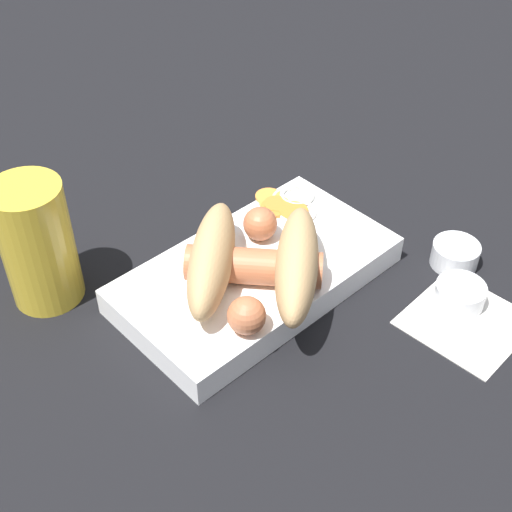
# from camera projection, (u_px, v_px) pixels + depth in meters

# --- Properties ---
(ground_plane) EXTENTS (3.00, 3.00, 0.00)m
(ground_plane) POSITION_uv_depth(u_px,v_px,m) (256.00, 285.00, 0.73)
(ground_plane) COLOR black
(food_tray) EXTENTS (0.28, 0.15, 0.03)m
(food_tray) POSITION_uv_depth(u_px,v_px,m) (256.00, 275.00, 0.72)
(food_tray) COLOR white
(food_tray) RESTS_ON ground_plane
(bread_roll) EXTENTS (0.20, 0.19, 0.06)m
(bread_roll) POSITION_uv_depth(u_px,v_px,m) (254.00, 261.00, 0.67)
(bread_roll) COLOR tan
(bread_roll) RESTS_ON food_tray
(sausage) EXTENTS (0.13, 0.12, 0.04)m
(sausage) POSITION_uv_depth(u_px,v_px,m) (254.00, 266.00, 0.68)
(sausage) COLOR #B26642
(sausage) RESTS_ON food_tray
(pickled_veggies) EXTENTS (0.07, 0.08, 0.00)m
(pickled_veggies) POSITION_uv_depth(u_px,v_px,m) (288.00, 203.00, 0.78)
(pickled_veggies) COLOR orange
(pickled_veggies) RESTS_ON food_tray
(napkin) EXTENTS (0.11, 0.11, 0.00)m
(napkin) POSITION_uv_depth(u_px,v_px,m) (466.00, 321.00, 0.69)
(napkin) COLOR white
(napkin) RESTS_ON ground_plane
(condiment_cup_near) EXTENTS (0.05, 0.05, 0.03)m
(condiment_cup_near) POSITION_uv_depth(u_px,v_px,m) (459.00, 296.00, 0.71)
(condiment_cup_near) COLOR silver
(condiment_cup_near) RESTS_ON ground_plane
(condiment_cup_far) EXTENTS (0.05, 0.05, 0.03)m
(condiment_cup_far) POSITION_uv_depth(u_px,v_px,m) (455.00, 256.00, 0.75)
(condiment_cup_far) COLOR silver
(condiment_cup_far) RESTS_ON ground_plane
(drink_glass) EXTENTS (0.07, 0.07, 0.13)m
(drink_glass) POSITION_uv_depth(u_px,v_px,m) (37.00, 244.00, 0.68)
(drink_glass) COLOR gold
(drink_glass) RESTS_ON ground_plane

